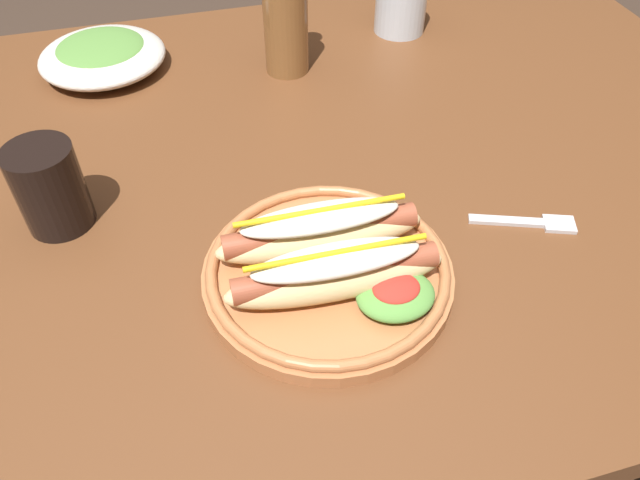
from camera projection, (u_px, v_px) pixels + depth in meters
name	position (u px, v px, depth m)	size (l,w,h in m)	color
ground_plane	(283.00, 443.00, 1.30)	(8.00, 8.00, 0.00)	#3D2D23
dining_table	(262.00, 220.00, 0.84)	(1.45, 0.92, 0.74)	brown
hot_dog_plate	(331.00, 264.00, 0.62)	(0.26, 0.26, 0.08)	#B77042
fork	(531.00, 222.00, 0.70)	(0.12, 0.06, 0.00)	silver
soda_cup	(50.00, 188.00, 0.67)	(0.07, 0.07, 0.10)	black
glass_bottle	(285.00, 14.00, 0.88)	(0.07, 0.07, 0.23)	brown
side_bowl	(102.00, 55.00, 0.93)	(0.19, 0.19, 0.05)	silver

